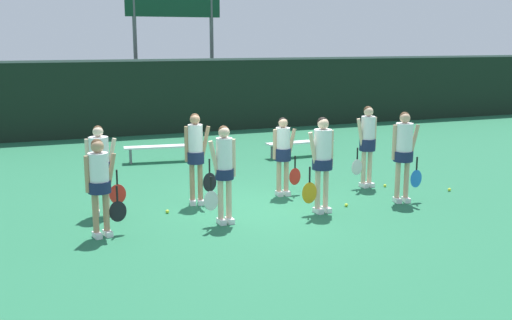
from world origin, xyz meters
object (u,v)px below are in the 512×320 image
object	(u,v)px
player_0	(100,180)
tennis_ball_0	(449,190)
scoreboard	(173,7)
player_7	(367,140)
player_4	(100,163)
bench_courtside	(300,143)
player_1	(224,167)
tennis_ball_1	(346,205)
tennis_ball_4	(167,211)
player_6	(283,151)
tennis_ball_5	(294,182)
tennis_ball_2	(317,187)
bench_far	(159,148)
player_3	(404,149)
tennis_ball_3	(385,186)
player_2	(322,156)
player_5	(196,152)

from	to	relation	value
player_0	tennis_ball_0	world-z (taller)	player_0
scoreboard	tennis_ball_0	bearing A→B (deg)	-74.88
player_7	tennis_ball_0	xyz separation A→B (m)	(1.46, -1.01, -1.02)
player_0	player_4	world-z (taller)	player_4
bench_courtside	player_1	bearing A→B (deg)	-129.42
tennis_ball_1	tennis_ball_4	world-z (taller)	tennis_ball_4
bench_courtside	player_4	distance (m)	7.04
player_6	player_4	bearing A→B (deg)	-174.33
bench_courtside	tennis_ball_5	bearing A→B (deg)	-119.78
scoreboard	player_1	world-z (taller)	scoreboard
tennis_ball_2	tennis_ball_5	xyz separation A→B (m)	(-0.26, 0.63, 0.00)
bench_far	player_1	distance (m)	5.85
player_3	tennis_ball_1	world-z (taller)	player_3
scoreboard	player_7	distance (m)	11.29
tennis_ball_3	tennis_ball_4	size ratio (longest dim) A/B	0.94
player_0	tennis_ball_2	xyz separation A→B (m)	(4.80, 1.64, -0.93)
player_7	player_2	bearing A→B (deg)	-146.77
player_2	tennis_ball_5	world-z (taller)	player_2
player_4	tennis_ball_2	bearing A→B (deg)	11.55
player_3	tennis_ball_2	world-z (taller)	player_3
bench_courtside	tennis_ball_2	bearing A→B (deg)	-111.69
player_5	tennis_ball_5	world-z (taller)	player_5
player_1	player_7	bearing A→B (deg)	17.99
player_2	player_3	xyz separation A→B (m)	(1.85, 0.08, 0.01)
player_6	tennis_ball_0	xyz separation A→B (m)	(3.47, -1.01, -0.91)
player_5	tennis_ball_4	xyz separation A→B (m)	(-0.70, -0.43, -1.02)
player_3	tennis_ball_1	xyz separation A→B (m)	(-1.22, 0.07, -1.05)
player_3	tennis_ball_0	world-z (taller)	player_3
scoreboard	player_7	size ratio (longest dim) A/B	3.15
player_2	tennis_ball_4	bearing A→B (deg)	154.13
tennis_ball_1	player_2	bearing A→B (deg)	-166.72
player_4	player_7	distance (m)	5.73
bench_courtside	player_3	size ratio (longest dim) A/B	1.10
bench_courtside	tennis_ball_1	size ratio (longest dim) A/B	30.18
player_4	player_5	bearing A→B (deg)	9.91
bench_courtside	tennis_ball_0	bearing A→B (deg)	-76.69
bench_far	player_0	distance (m)	6.21
tennis_ball_1	player_7	bearing A→B (deg)	46.55
player_5	tennis_ball_1	bearing A→B (deg)	-13.49
player_3	bench_courtside	bearing A→B (deg)	100.06
bench_far	tennis_ball_3	size ratio (longest dim) A/B	28.79
bench_courtside	tennis_ball_2	world-z (taller)	bench_courtside
player_4	tennis_ball_0	xyz separation A→B (m)	(7.18, -0.88, -0.95)
scoreboard	player_0	bearing A→B (deg)	-109.14
player_2	player_5	size ratio (longest dim) A/B	1.00
tennis_ball_1	tennis_ball_3	bearing A→B (deg)	34.50
bench_far	player_0	world-z (taller)	player_0
bench_far	player_4	xyz separation A→B (m)	(-2.03, -4.51, 0.62)
player_3	tennis_ball_1	distance (m)	1.61
bench_far	player_6	size ratio (longest dim) A/B	1.13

